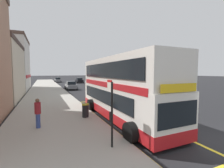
{
  "coord_description": "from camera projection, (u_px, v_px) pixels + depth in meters",
  "views": [
    {
      "loc": [
        -7.58,
        -4.4,
        3.37
      ],
      "look_at": [
        -2.22,
        7.6,
        2.36
      ],
      "focal_mm": 24.72,
      "sensor_mm": 36.0,
      "label": 1
    }
  ],
  "objects": [
    {
      "name": "bus_bay_markings",
      "position": [
        119.0,
        117.0,
        11.55
      ],
      "size": [
        3.06,
        14.05,
        0.01
      ],
      "color": "yellow",
      "rests_on": "ground"
    },
    {
      "name": "litter_bin",
      "position": [
        85.0,
        110.0,
        11.11
      ],
      "size": [
        0.5,
        0.5,
        0.96
      ],
      "color": "black",
      "rests_on": "pavement_near"
    },
    {
      "name": "parked_car_black_far",
      "position": [
        79.0,
        80.0,
        48.25
      ],
      "size": [
        2.09,
        4.2,
        1.62
      ],
      "rotation": [
        0.0,
        0.0,
        -0.0
      ],
      "color": "black",
      "rests_on": "ground"
    },
    {
      "name": "pedestrian_waiting_near_sign",
      "position": [
        38.0,
        112.0,
        8.9
      ],
      "size": [
        0.34,
        0.34,
        1.72
      ],
      "color": "#33478C",
      "rests_on": "pavement_near"
    },
    {
      "name": "parked_car_grey_kerbside",
      "position": [
        58.0,
        80.0,
        52.05
      ],
      "size": [
        2.09,
        4.2,
        1.62
      ],
      "rotation": [
        0.0,
        0.0,
        3.1
      ],
      "color": "slate",
      "rests_on": "ground"
    },
    {
      "name": "parked_car_grey_across",
      "position": [
        71.0,
        85.0,
        29.93
      ],
      "size": [
        2.09,
        4.2,
        1.62
      ],
      "rotation": [
        0.0,
        0.0,
        0.03
      ],
      "color": "slate",
      "rests_on": "ground"
    },
    {
      "name": "double_decker_bus",
      "position": [
        120.0,
        90.0,
        11.29
      ],
      "size": [
        3.22,
        10.74,
        4.4
      ],
      "color": "white",
      "rests_on": "ground"
    },
    {
      "name": "bus_stop_sign",
      "position": [
        111.0,
        108.0,
        6.61
      ],
      "size": [
        0.09,
        0.51,
        2.9
      ],
      "color": "black",
      "rests_on": "pavement_near"
    },
    {
      "name": "pavement_near",
      "position": [
        46.0,
        87.0,
        33.63
      ],
      "size": [
        6.0,
        76.0,
        0.14
      ],
      "primitive_type": "cube",
      "color": "#A39E93",
      "rests_on": "ground"
    },
    {
      "name": "terrace_far",
      "position": [
        3.0,
        64.0,
        28.09
      ],
      "size": [
        8.08,
        11.39,
        9.84
      ],
      "color": "silver",
      "rests_on": "ground"
    },
    {
      "name": "ground_plane",
      "position": [
        79.0,
        86.0,
        36.48
      ],
      "size": [
        260.0,
        260.0,
        0.0
      ],
      "primitive_type": "plane",
      "color": "black"
    },
    {
      "name": "parked_car_silver_behind",
      "position": [
        117.0,
        89.0,
        23.62
      ],
      "size": [
        2.09,
        4.2,
        1.62
      ],
      "rotation": [
        0.0,
        0.0,
        -0.0
      ],
      "color": "#B2B5BA",
      "rests_on": "ground"
    }
  ]
}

